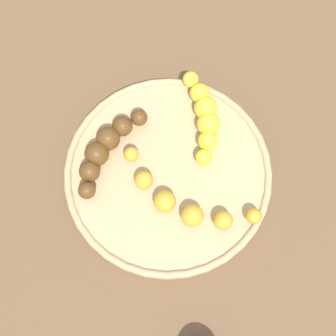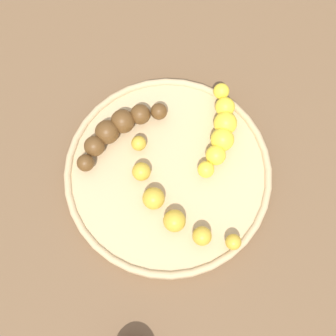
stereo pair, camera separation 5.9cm
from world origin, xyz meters
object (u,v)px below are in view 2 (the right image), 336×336
at_px(fruit_bowl, 168,174).
at_px(banana_overripe, 117,129).
at_px(banana_yellow, 221,131).
at_px(banana_spotted, 170,204).

bearing_deg(fruit_bowl, banana_overripe, -164.08).
distance_m(fruit_bowl, banana_yellow, 0.09).
relative_size(fruit_bowl, banana_spotted, 1.42).
distance_m(banana_yellow, banana_overripe, 0.14).
bearing_deg(banana_yellow, fruit_bowl, -131.29).
distance_m(fruit_bowl, banana_spotted, 0.05).
xyz_separation_m(banana_overripe, banana_spotted, (0.12, -0.00, -0.00)).
height_order(banana_yellow, banana_overripe, banana_overripe).
relative_size(banana_overripe, banana_spotted, 0.73).
xyz_separation_m(banana_yellow, banana_overripe, (-0.08, -0.11, 0.00)).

